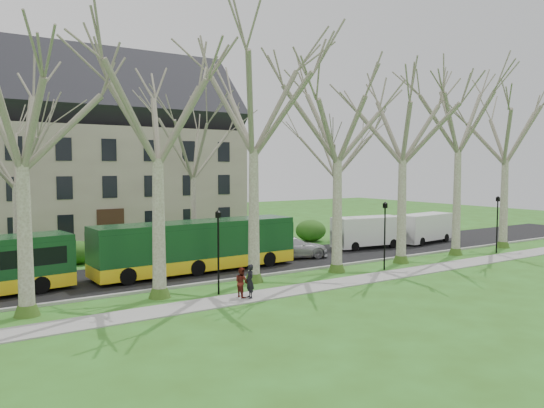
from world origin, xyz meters
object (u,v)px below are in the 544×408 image
Objects in this scene: van_a at (367,232)px; pedestrian_b at (242,282)px; van_b at (425,228)px; bus_follow at (197,246)px; pedestrian_a at (250,281)px; sedan at (291,247)px.

pedestrian_b is at bearing -144.99° from van_a.
van_a is 6.28m from van_b.
van_a is 18.73m from pedestrian_b.
van_a is (15.68, 1.26, -0.38)m from bus_follow.
pedestrian_b is (-22.93, -7.99, -0.49)m from van_b.
van_b reaches higher than pedestrian_b.
van_a is 3.82× the size of pedestrian_b.
van_b is (21.94, 0.73, -0.39)m from bus_follow.
pedestrian_a is 0.46m from pedestrian_b.
bus_follow reaches higher than van_a.
bus_follow is 2.29× the size of van_b.
pedestrian_a is at bearing 150.52° from sedan.
sedan is 3.18× the size of pedestrian_a.
van_b is at bearing 3.10° from van_a.
sedan is 14.16m from van_b.
sedan is 0.93× the size of van_a.
van_a is 3.41× the size of pedestrian_a.
van_b is (6.26, -0.53, -0.01)m from van_a.
van_a is at bearing 128.63° from pedestrian_a.
sedan is 11.90m from pedestrian_b.
sedan is 11.96m from pedestrian_a.
pedestrian_a is at bearing -166.78° from van_b.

